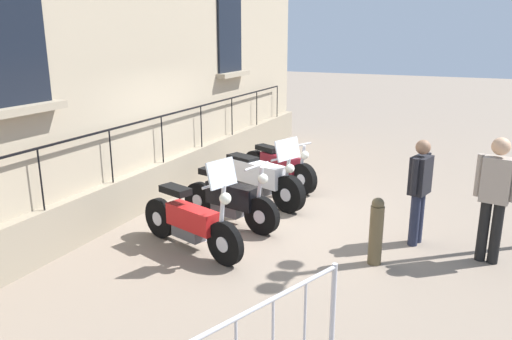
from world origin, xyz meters
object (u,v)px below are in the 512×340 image
motorcycle_white (258,179)px  bollard (376,231)px  motorcycle_red (192,222)px  pedestrian_standing (495,193)px  motorcycle_black (230,201)px  pedestrian_walking (420,187)px  motorcycle_maroon (279,167)px

motorcycle_white → bollard: (2.48, -1.66, 0.02)m
motorcycle_red → pedestrian_standing: bearing=19.4°
motorcycle_black → pedestrian_walking: size_ratio=1.19×
motorcycle_maroon → pedestrian_standing: bearing=-27.8°
motorcycle_black → motorcycle_white: 1.22m
motorcycle_red → pedestrian_standing: 4.13m
bollard → pedestrian_standing: size_ratio=0.54×
motorcycle_black → pedestrian_standing: pedestrian_standing is taller
motorcycle_white → motorcycle_maroon: motorcycle_white is taller
motorcycle_red → motorcycle_black: motorcycle_red is taller
motorcycle_maroon → pedestrian_standing: (3.90, -2.05, 0.59)m
motorcycle_maroon → motorcycle_red: bearing=-89.5°
motorcycle_white → bollard: motorcycle_white is taller
motorcycle_black → motorcycle_white: (-0.05, 1.22, 0.03)m
motorcycle_black → motorcycle_red: bearing=-92.4°
motorcycle_black → pedestrian_walking: bearing=9.6°
pedestrian_standing → pedestrian_walking: (-0.98, 0.22, -0.11)m
motorcycle_white → pedestrian_walking: (2.90, -0.74, 0.43)m
motorcycle_red → motorcycle_white: motorcycle_red is taller
bollard → pedestrian_walking: bearing=65.8°
motorcycle_maroon → pedestrian_walking: size_ratio=1.20×
motorcycle_red → pedestrian_standing: (3.87, 1.36, 0.55)m
motorcycle_red → motorcycle_white: bearing=90.2°
pedestrian_walking → motorcycle_red: bearing=-151.3°
motorcycle_red → motorcycle_white: (-0.01, 2.32, 0.01)m
motorcycle_white → motorcycle_maroon: size_ratio=1.11×
motorcycle_red → pedestrian_walking: pedestrian_walking is taller
motorcycle_black → bollard: size_ratio=1.99×
motorcycle_black → motorcycle_maroon: size_ratio=0.99×
motorcycle_maroon → pedestrian_walking: (2.92, -1.83, 0.49)m
motorcycle_maroon → bollard: size_ratio=2.01×
motorcycle_white → motorcycle_maroon: (-0.02, 1.09, -0.06)m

